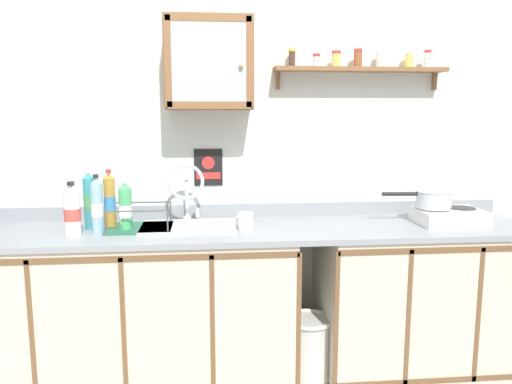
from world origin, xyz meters
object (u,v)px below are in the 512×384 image
object	(u,v)px
hot_plate_stove	(449,216)
mug	(245,221)
bottle_soda_green_5	(126,208)
wall_cabinet	(209,64)
bottle_opaque_white_2	(72,211)
bottle_water_clear_3	(71,210)
dish_rack	(138,225)
bottle_water_blue_0	(97,206)
trash_bin	(309,352)
sink	(188,227)
saucepan	(433,199)
bottle_detergent_teal_1	(90,201)
warning_sign	(208,168)
bottle_juice_amber_4	(110,201)

from	to	relation	value
hot_plate_stove	mug	world-z (taller)	mug
bottle_soda_green_5	wall_cabinet	bearing A→B (deg)	21.89
mug	bottle_opaque_white_2	bearing A→B (deg)	-178.03
bottle_water_clear_3	bottle_soda_green_5	bearing A→B (deg)	-19.54
mug	dish_rack	bearing A→B (deg)	171.91
bottle_water_blue_0	bottle_soda_green_5	world-z (taller)	bottle_water_blue_0
dish_rack	bottle_water_clear_3	bearing A→B (deg)	168.67
bottle_soda_green_5	trash_bin	bearing A→B (deg)	-4.59
bottle_soda_green_5	sink	bearing A→B (deg)	9.64
bottle_soda_green_5	mug	xyz separation A→B (m)	(0.64, -0.05, -0.08)
sink	bottle_water_clear_3	xyz separation A→B (m)	(-0.64, 0.06, 0.10)
bottle_water_clear_3	mug	world-z (taller)	bottle_water_clear_3
trash_bin	mug	bearing A→B (deg)	174.44
sink	saucepan	world-z (taller)	sink
bottle_water_blue_0	wall_cabinet	distance (m)	0.98
saucepan	bottle_water_blue_0	bearing A→B (deg)	-178.80
trash_bin	bottle_detergent_teal_1	bearing A→B (deg)	172.87
bottle_water_clear_3	dish_rack	size ratio (longest dim) A/B	0.64
sink	dish_rack	distance (m)	0.27
hot_plate_stove	bottle_detergent_teal_1	size ratio (longest dim) A/B	1.11
sink	hot_plate_stove	size ratio (longest dim) A/B	1.42
wall_cabinet	warning_sign	distance (m)	0.60
bottle_water_clear_3	trash_bin	world-z (taller)	bottle_water_clear_3
bottle_detergent_teal_1	trash_bin	xyz separation A→B (m)	(1.19, -0.15, -0.85)
sink	bottle_opaque_white_2	size ratio (longest dim) A/B	1.84
saucepan	mug	bearing A→B (deg)	-176.61
bottle_water_blue_0	dish_rack	bearing A→B (deg)	16.42
sink	trash_bin	distance (m)	0.97
saucepan	dish_rack	xyz separation A→B (m)	(-1.65, 0.02, -0.12)
saucepan	mug	distance (m)	1.08
dish_rack	wall_cabinet	distance (m)	0.97
hot_plate_stove	bottle_water_blue_0	bearing A→B (deg)	-179.50
saucepan	bottle_juice_amber_4	distance (m)	1.80
trash_bin	bottle_water_clear_3	bearing A→B (deg)	171.66
bottle_water_blue_0	warning_sign	xyz separation A→B (m)	(0.58, 0.33, 0.16)
bottle_detergent_teal_1	trash_bin	distance (m)	1.47
bottle_water_blue_0	dish_rack	distance (m)	0.24
bottle_soda_green_5	dish_rack	distance (m)	0.12
bottle_water_clear_3	bottle_soda_green_5	size ratio (longest dim) A/B	0.80
saucepan	wall_cabinet	size ratio (longest dim) A/B	0.79
bottle_water_blue_0	bottle_soda_green_5	distance (m)	0.14
hot_plate_stove	bottle_soda_green_5	distance (m)	1.80
hot_plate_stove	bottle_juice_amber_4	bearing A→B (deg)	177.66
bottle_detergent_teal_1	bottle_opaque_white_2	size ratio (longest dim) A/B	1.16
bottle_juice_amber_4	trash_bin	xyz separation A→B (m)	(1.08, -0.15, -0.85)
hot_plate_stove	warning_sign	distance (m)	1.41
bottle_juice_amber_4	wall_cabinet	bearing A→B (deg)	11.16
hot_plate_stove	warning_sign	xyz separation A→B (m)	(-1.35, 0.31, 0.26)
mug	bottle_detergent_teal_1	bearing A→B (deg)	172.21
wall_cabinet	warning_sign	xyz separation A→B (m)	(-0.01, 0.13, -0.59)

